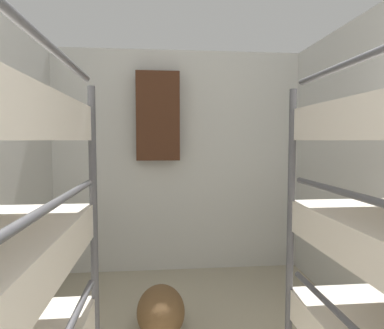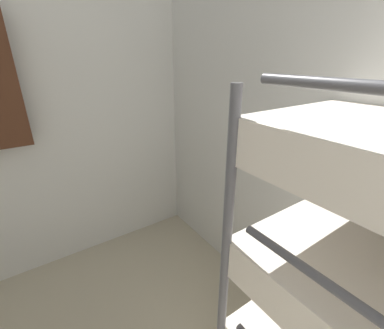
# 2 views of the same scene
# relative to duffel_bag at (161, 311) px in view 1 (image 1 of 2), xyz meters

# --- Properties ---
(wall_back) EXTENTS (2.74, 0.06, 2.35)m
(wall_back) POSITION_rel_duffel_bag_xyz_m (0.21, 1.27, 1.00)
(wall_back) COLOR silver
(wall_back) RESTS_ON ground_plane
(duffel_bag) EXTENTS (0.35, 0.49, 0.35)m
(duffel_bag) POSITION_rel_duffel_bag_xyz_m (0.00, 0.00, 0.00)
(duffel_bag) COLOR brown
(duffel_bag) RESTS_ON ground_plane
(hanging_coat) EXTENTS (0.44, 0.12, 0.90)m
(hanging_coat) POSITION_rel_duffel_bag_xyz_m (-0.01, 1.12, 1.48)
(hanging_coat) COLOR #472819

